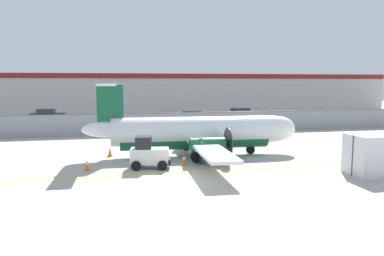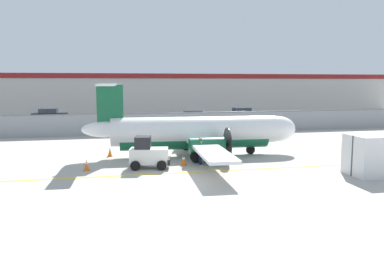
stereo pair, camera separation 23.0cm
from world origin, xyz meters
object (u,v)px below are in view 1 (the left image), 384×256
at_px(ground_crew_worker, 201,149).
at_px(parked_car_3, 241,114).
at_px(traffic_cone_far_right, 228,147).
at_px(parked_car_0, 48,115).
at_px(commuter_airplane, 199,133).
at_px(baggage_tug, 149,154).
at_px(cargo_container, 372,155).
at_px(traffic_cone_near_right, 184,160).
at_px(parked_car_1, 107,121).
at_px(parked_car_2, 191,117).
at_px(traffic_cone_near_left, 87,165).
at_px(traffic_cone_far_left, 110,152).

distance_m(ground_crew_worker, parked_car_3, 27.74).
xyz_separation_m(traffic_cone_far_right, parked_car_0, (-16.26, 24.66, 0.58)).
bearing_deg(ground_crew_worker, commuter_airplane, -102.13).
xyz_separation_m(baggage_tug, cargo_container, (11.69, -4.14, 0.24)).
distance_m(traffic_cone_near_right, parked_car_1, 20.11).
relative_size(baggage_tug, parked_car_0, 0.58).
bearing_deg(cargo_container, traffic_cone_far_right, 123.66).
bearing_deg(ground_crew_worker, parked_car_1, -75.02).
bearing_deg(traffic_cone_near_right, parked_car_3, 63.45).
bearing_deg(ground_crew_worker, parked_car_0, -66.49).
xyz_separation_m(cargo_container, parked_car_2, (-4.60, 25.85, -0.21)).
bearing_deg(traffic_cone_near_right, cargo_container, -25.19).
xyz_separation_m(parked_car_2, parked_car_3, (7.68, 3.87, 0.00)).
bearing_deg(commuter_airplane, cargo_container, -39.91).
height_order(ground_crew_worker, cargo_container, cargo_container).
bearing_deg(baggage_tug, commuter_airplane, 49.00).
bearing_deg(traffic_cone_near_left, commuter_airplane, 22.35).
bearing_deg(parked_car_1, traffic_cone_near_right, 95.60).
relative_size(baggage_tug, traffic_cone_far_right, 3.87).
height_order(ground_crew_worker, traffic_cone_far_left, ground_crew_worker).
relative_size(ground_crew_worker, traffic_cone_far_right, 2.66).
xyz_separation_m(ground_crew_worker, parked_car_0, (-13.30, 28.58, -0.06)).
bearing_deg(ground_crew_worker, traffic_cone_near_right, -0.78).
xyz_separation_m(commuter_airplane, parked_car_3, (11.05, 22.49, -0.71)).
bearing_deg(commuter_airplane, parked_car_3, 66.16).
height_order(commuter_airplane, baggage_tug, commuter_airplane).
bearing_deg(parked_car_2, cargo_container, 107.61).
bearing_deg(parked_car_0, parked_car_2, -21.50).
distance_m(traffic_cone_near_left, traffic_cone_far_left, 4.13).
distance_m(cargo_container, parked_car_3, 29.87).
xyz_separation_m(baggage_tug, traffic_cone_far_left, (-2.25, 4.03, -0.54)).
bearing_deg(traffic_cone_near_right, baggage_tug, -171.12).
xyz_separation_m(traffic_cone_near_left, parked_car_0, (-6.57, 28.82, 0.58)).
distance_m(traffic_cone_far_left, parked_car_0, 26.11).
bearing_deg(parked_car_1, traffic_cone_far_left, 83.11).
bearing_deg(commuter_airplane, baggage_tug, -138.08).
relative_size(traffic_cone_near_left, parked_car_3, 0.15).
relative_size(commuter_airplane, traffic_cone_far_right, 25.08).
relative_size(commuter_airplane, parked_car_1, 3.65).
height_order(parked_car_0, parked_car_2, same).
height_order(baggage_tug, traffic_cone_far_left, baggage_tug).
xyz_separation_m(cargo_container, traffic_cone_near_right, (-9.52, 4.48, -0.79)).
distance_m(ground_crew_worker, parked_car_2, 21.70).
relative_size(traffic_cone_near_right, traffic_cone_far_right, 1.00).
distance_m(traffic_cone_far_left, traffic_cone_far_right, 8.42).
distance_m(parked_car_0, parked_car_3, 25.09).
distance_m(parked_car_0, parked_car_2, 18.64).
height_order(parked_car_0, parked_car_1, same).
xyz_separation_m(traffic_cone_far_left, traffic_cone_far_right, (8.42, 0.24, 0.00)).
bearing_deg(traffic_cone_far_right, traffic_cone_near_left, -156.73).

